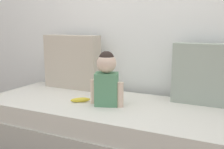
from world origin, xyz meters
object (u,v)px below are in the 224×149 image
at_px(couch, 115,128).
at_px(throw_pillow_right, 205,74).
at_px(throw_pillow_left, 72,62).
at_px(toddler, 107,78).
at_px(banana, 80,100).

bearing_deg(couch, throw_pillow_right, 27.90).
xyz_separation_m(couch, throw_pillow_left, (-0.66, 0.35, 0.49)).
xyz_separation_m(throw_pillow_left, toddler, (0.60, -0.39, -0.05)).
bearing_deg(couch, throw_pillow_left, 152.10).
xyz_separation_m(throw_pillow_left, banana, (0.36, -0.42, -0.25)).
xyz_separation_m(toddler, banana, (-0.24, -0.03, -0.20)).
xyz_separation_m(couch, throw_pillow_right, (0.66, 0.35, 0.46)).
bearing_deg(throw_pillow_left, toddler, -33.08).
bearing_deg(toddler, throw_pillow_right, 28.87).
relative_size(throw_pillow_right, banana, 3.02).
height_order(couch, toddler, toddler).
bearing_deg(couch, toddler, -140.80).
relative_size(couch, banana, 14.01).
bearing_deg(toddler, banana, -173.41).
distance_m(throw_pillow_left, banana, 0.61).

